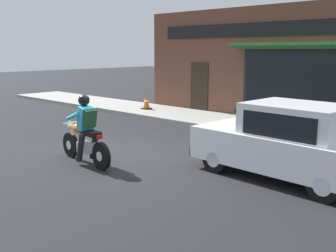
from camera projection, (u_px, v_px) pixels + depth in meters
name	position (u px, v px, depth m)	size (l,w,h in m)	color
ground_plane	(119.00, 156.00, 9.82)	(80.00, 80.00, 0.00)	black
sidewalk_curb	(177.00, 115.00, 15.76)	(2.60, 22.00, 0.14)	#9E9B93
storefront_building	(276.00, 64.00, 14.15)	(1.25, 11.89, 4.20)	brown
motorcycle_with_rider	(85.00, 135.00, 9.10)	(0.60, 2.02, 1.62)	black
car_hatchback	(287.00, 142.00, 7.99)	(1.80, 3.85, 1.57)	black
traffic_cone	(146.00, 102.00, 16.74)	(0.36, 0.36, 0.60)	black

